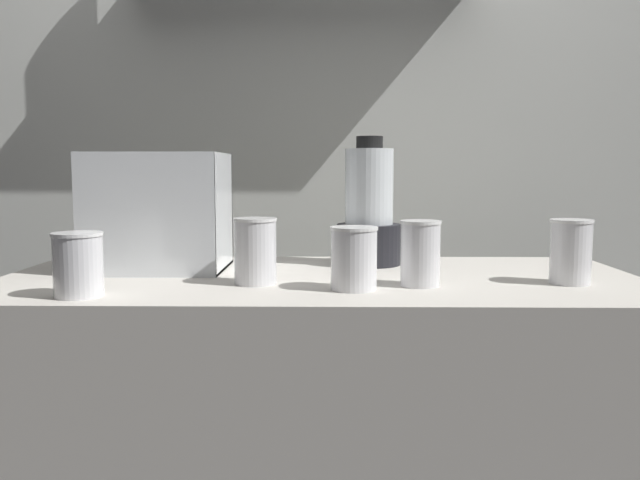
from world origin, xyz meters
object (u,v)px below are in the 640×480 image
Objects in this scene: juice_cup_carrot_right at (420,257)px; juice_cup_beet_far_right at (571,255)px; blender_pitcher at (369,213)px; juice_cup_carrot_left at (255,254)px; carrot_display_bin at (162,234)px; juice_cup_pomegranate_far_left at (78,269)px; juice_cup_beet_middle at (354,262)px.

juice_cup_carrot_right is 0.31m from juice_cup_beet_far_right.
blender_pitcher reaches higher than juice_cup_carrot_left.
juice_cup_beet_far_right is (0.31, 0.03, 0.00)m from juice_cup_carrot_right.
juice_cup_carrot_right is at bearing -19.96° from carrot_display_bin.
juice_cup_beet_far_right is at bearing 1.12° from juice_cup_carrot_left.
juice_cup_pomegranate_far_left is at bearing -143.18° from blender_pitcher.
juice_cup_pomegranate_far_left is at bearing -101.72° from carrot_display_bin.
carrot_display_bin is 2.58× the size of juice_cup_pomegranate_far_left.
carrot_display_bin reaches higher than juice_cup_carrot_left.
carrot_display_bin is at bearing 78.28° from juice_cup_pomegranate_far_left.
carrot_display_bin reaches higher than juice_cup_pomegranate_far_left.
juice_cup_carrot_right is 1.00× the size of juice_cup_beet_far_right.
carrot_display_bin is 0.51m from juice_cup_beet_middle.
juice_cup_beet_far_right is (0.89, -0.18, -0.02)m from carrot_display_bin.
juice_cup_beet_middle is 0.93× the size of juice_cup_beet_far_right.
juice_cup_carrot_left is (-0.25, -0.28, -0.06)m from blender_pitcher.
blender_pitcher is 2.37× the size of juice_cup_beet_far_right.
carrot_display_bin is at bearing -169.78° from blender_pitcher.
blender_pitcher reaches higher than juice_cup_carrot_right.
blender_pitcher is (0.49, 0.09, 0.04)m from carrot_display_bin.
blender_pitcher is 0.35m from juice_cup_beet_middle.
juice_cup_beet_far_right is at bearing -33.98° from blender_pitcher.
juice_cup_carrot_left reaches higher than juice_cup_beet_far_right.
juice_cup_beet_middle is at bearing -98.20° from blender_pitcher.
carrot_display_bin is at bearing 168.58° from juice_cup_beet_far_right.
blender_pitcher is 0.38m from juice_cup_carrot_left.
carrot_display_bin is at bearing 160.04° from juice_cup_carrot_right.
carrot_display_bin is 2.32× the size of juice_cup_carrot_right.
juice_cup_carrot_right is at bearing 10.60° from juice_cup_pomegranate_far_left.
juice_cup_pomegranate_far_left is at bearing -156.03° from juice_cup_carrot_left.
juice_cup_beet_middle reaches higher than juice_cup_pomegranate_far_left.
carrot_display_bin is 0.50m from blender_pitcher.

